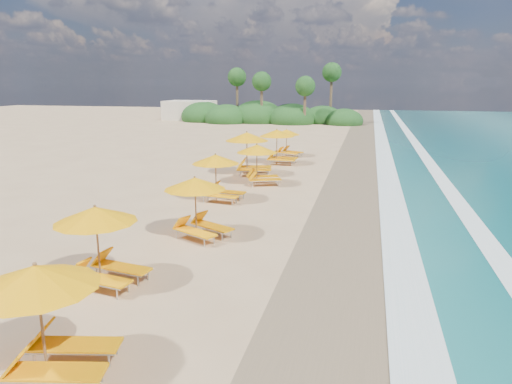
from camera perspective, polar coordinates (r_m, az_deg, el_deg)
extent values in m
plane|color=tan|center=(18.66, 0.00, -3.58)|extent=(160.00, 160.00, 0.00)
cube|color=#7E684B|center=(18.18, 12.38, -4.37)|extent=(4.00, 160.00, 0.01)
cube|color=white|center=(18.21, 17.11, -4.54)|extent=(1.20, 160.00, 0.01)
cube|color=white|center=(18.66, 26.37, -4.97)|extent=(0.80, 160.00, 0.01)
cylinder|color=olive|center=(9.78, -25.10, -14.42)|extent=(0.06, 0.06, 2.21)
cone|color=#FFA505|center=(9.41, -25.66, -9.45)|extent=(2.71, 2.71, 0.44)
sphere|color=olive|center=(9.32, -25.81, -8.05)|extent=(0.08, 0.08, 0.08)
cylinder|color=olive|center=(13.43, -19.03, -6.36)|extent=(0.05, 0.05, 2.17)
cone|color=#FFA505|center=(13.16, -19.33, -2.65)|extent=(2.56, 2.56, 0.44)
sphere|color=olive|center=(13.10, -19.41, -1.63)|extent=(0.08, 0.08, 0.08)
cylinder|color=olive|center=(16.68, -7.50, -1.93)|extent=(0.05, 0.05, 2.16)
cone|color=#FFA505|center=(16.46, -7.60, 1.08)|extent=(2.96, 2.96, 0.43)
sphere|color=olive|center=(16.42, -7.62, 1.90)|extent=(0.08, 0.08, 0.08)
cylinder|color=olive|center=(21.71, -5.00, 1.75)|extent=(0.05, 0.05, 2.17)
cone|color=#FFA505|center=(21.54, -5.05, 4.10)|extent=(2.48, 2.48, 0.44)
sphere|color=olive|center=(21.50, -5.06, 4.73)|extent=(0.08, 0.08, 0.08)
cylinder|color=olive|center=(25.03, 0.10, 3.37)|extent=(0.05, 0.05, 2.17)
cone|color=#FFA505|center=(24.88, 0.10, 5.42)|extent=(2.90, 2.90, 0.44)
sphere|color=olive|center=(24.85, 0.10, 5.97)|extent=(0.08, 0.08, 0.08)
cylinder|color=olive|center=(27.71, -1.13, 4.74)|extent=(0.06, 0.06, 2.54)
cone|color=#FFA505|center=(27.57, -1.14, 6.90)|extent=(3.06, 3.06, 0.51)
sphere|color=olive|center=(27.54, -1.14, 7.49)|extent=(0.09, 0.09, 0.09)
cylinder|color=olive|center=(31.52, 2.59, 5.59)|extent=(0.06, 0.06, 2.33)
cone|color=#FFA505|center=(31.41, 2.61, 7.34)|extent=(2.43, 2.43, 0.47)
sphere|color=olive|center=(31.38, 2.61, 7.81)|extent=(0.08, 0.08, 0.08)
cylinder|color=olive|center=(34.96, 3.79, 6.09)|extent=(0.05, 0.05, 2.00)
cone|color=#FFA505|center=(34.87, 3.81, 7.44)|extent=(2.68, 2.68, 0.40)
sphere|color=olive|center=(34.84, 3.81, 7.81)|extent=(0.07, 0.07, 0.07)
ellipsoid|color=#163D14|center=(63.35, 4.47, 9.04)|extent=(6.40, 6.40, 4.16)
ellipsoid|color=#163D14|center=(65.32, 0.23, 9.28)|extent=(7.20, 7.20, 4.68)
ellipsoid|color=#163D14|center=(64.47, -3.69, 9.09)|extent=(6.00, 6.00, 3.90)
ellipsoid|color=#163D14|center=(64.82, 8.30, 8.97)|extent=(5.60, 5.60, 3.64)
ellipsoid|color=#163D14|center=(67.64, -6.46, 9.29)|extent=(6.60, 6.60, 4.29)
ellipsoid|color=#163D14|center=(62.61, 10.88, 8.66)|extent=(5.00, 5.00, 3.25)
cylinder|color=brown|center=(60.97, 6.08, 10.60)|extent=(0.36, 0.36, 5.00)
sphere|color=#163D14|center=(60.89, 6.14, 12.95)|extent=(2.60, 2.60, 2.60)
cylinder|color=brown|center=(63.02, 0.70, 11.03)|extent=(0.36, 0.36, 5.60)
sphere|color=#163D14|center=(62.96, 0.71, 13.58)|extent=(2.60, 2.60, 2.60)
cylinder|color=brown|center=(65.95, -2.35, 11.39)|extent=(0.36, 0.36, 6.20)
sphere|color=#163D14|center=(65.91, -2.38, 14.09)|extent=(2.60, 2.60, 2.60)
cylinder|color=brown|center=(64.58, 9.29, 11.45)|extent=(0.36, 0.36, 6.80)
sphere|color=#163D14|center=(64.56, 9.40, 14.47)|extent=(2.60, 2.60, 2.60)
cube|color=beige|center=(70.52, -8.23, 10.02)|extent=(7.00, 5.00, 2.80)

